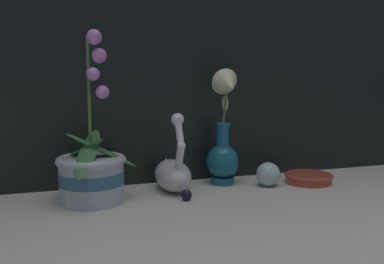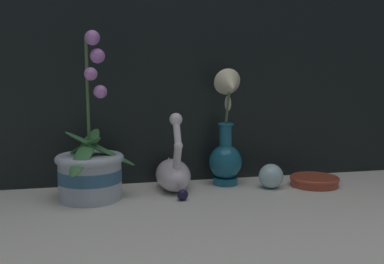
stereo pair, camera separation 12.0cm
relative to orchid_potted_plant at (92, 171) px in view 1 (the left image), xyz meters
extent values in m
plane|color=beige|center=(0.30, -0.09, -0.08)|extent=(2.80, 2.80, 0.00)
cylinder|color=#B2BCCC|center=(0.00, 0.00, -0.02)|extent=(0.16, 0.16, 0.11)
cylinder|color=#386689|center=(0.00, 0.00, -0.02)|extent=(0.16, 0.16, 0.03)
torus|color=#B2BCCC|center=(0.00, 0.00, 0.03)|extent=(0.17, 0.17, 0.02)
cylinder|color=#4C6B3D|center=(0.00, 0.00, 0.18)|extent=(0.01, 0.01, 0.29)
ellipsoid|color=#38703D|center=(0.03, 0.00, 0.05)|extent=(0.18, 0.05, 0.10)
ellipsoid|color=#38703D|center=(-0.02, 0.02, 0.05)|extent=(0.12, 0.14, 0.08)
ellipsoid|color=#38703D|center=(-0.01, -0.03, 0.05)|extent=(0.10, 0.18, 0.10)
sphere|color=#C67AD1|center=(0.01, 0.00, 0.32)|extent=(0.04, 0.04, 0.04)
sphere|color=#C67AD1|center=(0.03, 0.00, 0.28)|extent=(0.04, 0.04, 0.04)
sphere|color=#C67AD1|center=(0.01, -0.02, 0.24)|extent=(0.03, 0.03, 0.03)
sphere|color=#C67AD1|center=(0.03, -0.01, 0.19)|extent=(0.03, 0.03, 0.03)
ellipsoid|color=white|center=(0.22, 0.04, -0.04)|extent=(0.09, 0.17, 0.08)
cone|color=white|center=(0.22, 0.10, -0.02)|extent=(0.05, 0.06, 0.07)
cylinder|color=white|center=(0.22, -0.02, 0.02)|extent=(0.02, 0.05, 0.08)
sphere|color=white|center=(0.22, -0.04, 0.06)|extent=(0.02, 0.02, 0.02)
cylinder|color=white|center=(0.22, -0.02, 0.09)|extent=(0.02, 0.05, 0.07)
sphere|color=white|center=(0.22, -0.01, 0.12)|extent=(0.03, 0.03, 0.03)
cylinder|color=#195B75|center=(0.38, 0.07, -0.07)|extent=(0.07, 0.07, 0.02)
ellipsoid|color=#195B75|center=(0.38, 0.07, -0.01)|extent=(0.09, 0.09, 0.10)
cylinder|color=#195B75|center=(0.38, 0.07, 0.06)|extent=(0.04, 0.04, 0.06)
torus|color=#195B75|center=(0.38, 0.07, 0.09)|extent=(0.05, 0.05, 0.01)
cylinder|color=#567A47|center=(0.38, 0.06, 0.14)|extent=(0.01, 0.04, 0.09)
cone|color=beige|center=(0.38, 0.03, 0.21)|extent=(0.08, 0.08, 0.09)
ellipsoid|color=beige|center=(0.38, 0.06, 0.15)|extent=(0.02, 0.02, 0.04)
sphere|color=silver|center=(0.49, 0.00, -0.05)|extent=(0.07, 0.07, 0.07)
cylinder|color=#A8422D|center=(0.62, 0.00, -0.07)|extent=(0.13, 0.13, 0.03)
torus|color=#A8422D|center=(0.62, 0.00, -0.06)|extent=(0.14, 0.14, 0.01)
sphere|color=#191433|center=(0.23, -0.06, -0.07)|extent=(0.03, 0.03, 0.03)
camera|label=1|loc=(-0.10, -1.11, 0.24)|focal=42.00mm
camera|label=2|loc=(0.01, -1.14, 0.24)|focal=42.00mm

